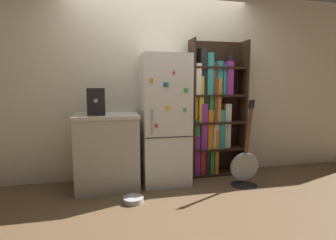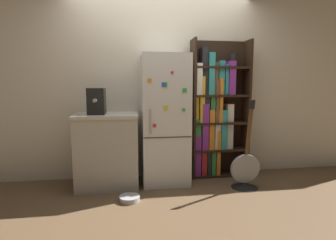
% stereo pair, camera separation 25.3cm
% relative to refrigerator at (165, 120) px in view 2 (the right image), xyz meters
% --- Properties ---
extents(ground_plane, '(16.00, 16.00, 0.00)m').
position_rel_refrigerator_xyz_m(ground_plane, '(0.00, -0.17, -0.84)').
color(ground_plane, brown).
extents(wall_back, '(8.00, 0.05, 2.60)m').
position_rel_refrigerator_xyz_m(wall_back, '(0.00, 0.30, 0.46)').
color(wall_back, beige).
rests_on(wall_back, ground_plane).
extents(refrigerator, '(0.61, 0.58, 1.69)m').
position_rel_refrigerator_xyz_m(refrigerator, '(0.00, 0.00, 0.00)').
color(refrigerator, white).
rests_on(refrigerator, ground_plane).
extents(bookshelf, '(0.81, 0.28, 1.93)m').
position_rel_refrigerator_xyz_m(bookshelf, '(0.72, 0.16, 0.07)').
color(bookshelf, black).
rests_on(bookshelf, ground_plane).
extents(kitchen_counter, '(0.78, 0.62, 0.94)m').
position_rel_refrigerator_xyz_m(kitchen_counter, '(-0.75, -0.02, -0.37)').
color(kitchen_counter, '#BCB7A8').
rests_on(kitchen_counter, ground_plane).
extents(espresso_machine, '(0.20, 0.36, 0.32)m').
position_rel_refrigerator_xyz_m(espresso_machine, '(-0.86, -0.06, 0.26)').
color(espresso_machine, black).
rests_on(espresso_machine, kitchen_counter).
extents(guitar, '(0.38, 0.34, 1.13)m').
position_rel_refrigerator_xyz_m(guitar, '(0.98, -0.37, -0.68)').
color(guitar, black).
rests_on(guitar, ground_plane).
extents(pet_bowl, '(0.23, 0.23, 0.06)m').
position_rel_refrigerator_xyz_m(pet_bowl, '(-0.48, -0.56, -0.81)').
color(pet_bowl, '#B7B7BC').
rests_on(pet_bowl, ground_plane).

